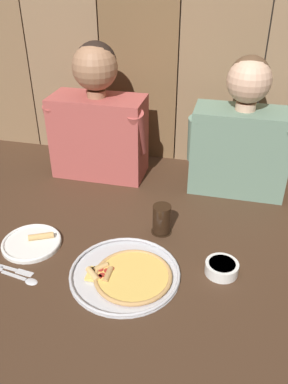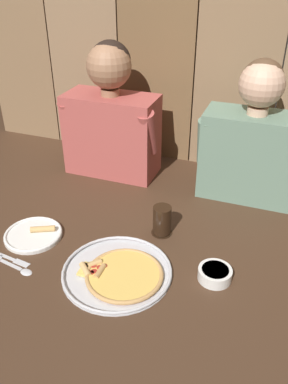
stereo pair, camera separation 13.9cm
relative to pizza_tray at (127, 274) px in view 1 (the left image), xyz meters
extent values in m
plane|color=#422B1C|center=(0.00, 0.14, -0.01)|extent=(3.20, 3.20, 0.00)
cylinder|color=silver|center=(-0.01, 0.00, -0.01)|extent=(0.36, 0.36, 0.01)
torus|color=silver|center=(-0.01, 0.00, 0.00)|extent=(0.36, 0.36, 0.01)
cylinder|color=#B23823|center=(0.02, 0.00, 0.00)|extent=(0.24, 0.24, 0.00)
cylinder|color=#EABC56|center=(0.02, 0.00, 0.00)|extent=(0.23, 0.23, 0.01)
torus|color=tan|center=(0.02, 0.00, 0.00)|extent=(0.25, 0.25, 0.01)
cube|color=#F4D170|center=(-0.07, 0.00, 0.00)|extent=(0.11, 0.11, 0.01)
cylinder|color=tan|center=(-0.10, -0.03, 0.01)|extent=(0.06, 0.06, 0.02)
cylinder|color=#A3281E|center=(-0.09, 0.00, 0.01)|extent=(0.02, 0.02, 0.00)
cylinder|color=#A3281E|center=(-0.05, 0.01, 0.01)|extent=(0.02, 0.02, 0.00)
cube|color=#EFC660|center=(-0.09, -0.02, 0.00)|extent=(0.07, 0.06, 0.01)
cylinder|color=tan|center=(-0.06, -0.02, 0.01)|extent=(0.02, 0.06, 0.02)
cylinder|color=#A3281E|center=(-0.07, -0.03, 0.01)|extent=(0.02, 0.02, 0.00)
cylinder|color=#A3281E|center=(-0.08, -0.04, 0.01)|extent=(0.02, 0.02, 0.00)
cube|color=#EABC56|center=(-0.06, -0.02, 0.00)|extent=(0.09, 0.09, 0.01)
cylinder|color=tan|center=(-0.09, 0.01, 0.01)|extent=(0.05, 0.05, 0.02)
cylinder|color=#A3281E|center=(-0.07, -0.01, 0.01)|extent=(0.02, 0.02, 0.00)
cylinder|color=white|center=(-0.38, 0.08, 0.00)|extent=(0.21, 0.21, 0.01)
torus|color=white|center=(-0.38, 0.08, 0.00)|extent=(0.21, 0.21, 0.01)
cylinder|color=tan|center=(-0.35, 0.10, 0.01)|extent=(0.09, 0.06, 0.02)
cylinder|color=black|center=(0.06, 0.26, -0.01)|extent=(0.08, 0.08, 0.01)
cylinder|color=black|center=(0.06, 0.26, 0.05)|extent=(0.07, 0.07, 0.11)
cylinder|color=white|center=(0.29, 0.09, 0.01)|extent=(0.11, 0.11, 0.04)
cylinder|color=#B23823|center=(0.29, 0.09, 0.02)|extent=(0.09, 0.09, 0.02)
cube|color=silver|center=(-0.41, -0.05, -0.01)|extent=(0.10, 0.02, 0.01)
cube|color=silver|center=(-0.33, -0.06, -0.01)|extent=(0.06, 0.03, 0.00)
cube|color=silver|center=(-0.36, -0.08, -0.01)|extent=(0.10, 0.03, 0.01)
ellipsoid|color=silver|center=(-0.29, -0.09, -0.01)|extent=(0.05, 0.04, 0.01)
cube|color=#AD4C47|center=(-0.31, 0.65, 0.17)|extent=(0.41, 0.20, 0.37)
cylinder|color=#9E7051|center=(-0.31, 0.65, 0.37)|extent=(0.08, 0.08, 0.03)
sphere|color=#9E7051|center=(-0.31, 0.65, 0.48)|extent=(0.19, 0.19, 0.19)
sphere|color=black|center=(-0.31, 0.66, 0.50)|extent=(0.17, 0.17, 0.17)
cylinder|color=#AD4C47|center=(-0.49, 0.61, 0.23)|extent=(0.08, 0.12, 0.21)
cylinder|color=#AD4C47|center=(-0.12, 0.61, 0.23)|extent=(0.08, 0.13, 0.22)
cube|color=slate|center=(0.31, 0.65, 0.17)|extent=(0.39, 0.19, 0.36)
cylinder|color=#DBAD8E|center=(0.31, 0.65, 0.37)|extent=(0.08, 0.08, 0.03)
sphere|color=#DBAD8E|center=(0.31, 0.65, 0.47)|extent=(0.17, 0.17, 0.17)
sphere|color=brown|center=(0.31, 0.66, 0.48)|extent=(0.16, 0.16, 0.16)
cylinder|color=slate|center=(0.13, 0.61, 0.23)|extent=(0.08, 0.11, 0.21)
cylinder|color=slate|center=(0.49, 0.61, 0.23)|extent=(0.08, 0.12, 0.21)
cube|color=#896A4C|center=(-0.55, 0.88, 0.65)|extent=(0.36, 0.03, 1.33)
cube|color=brown|center=(-0.18, 0.88, 0.65)|extent=(0.36, 0.03, 1.33)
cube|color=#856648|center=(0.19, 0.88, 0.65)|extent=(0.36, 0.03, 1.33)
camera|label=1|loc=(0.28, -0.91, 0.90)|focal=37.18mm
camera|label=2|loc=(0.41, -0.87, 0.90)|focal=37.18mm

